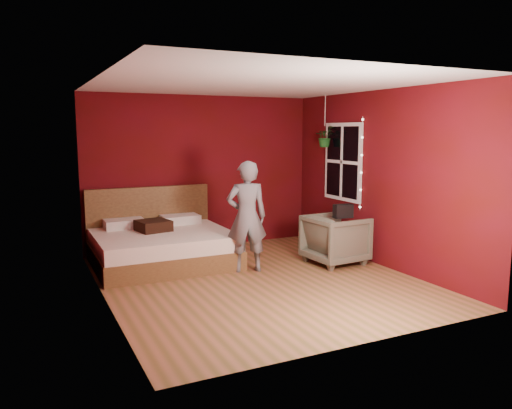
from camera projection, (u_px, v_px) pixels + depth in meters
name	position (u px, v px, depth m)	size (l,w,h in m)	color
floor	(259.00, 280.00, 6.74)	(4.50, 4.50, 0.00)	#955B3B
room_walls	(259.00, 156.00, 6.49)	(4.04, 4.54, 2.62)	#550814
window	(343.00, 162.00, 8.16)	(0.05, 0.97, 1.27)	white
fairy_lights	(361.00, 164.00, 7.69)	(0.04, 0.04, 1.45)	silver
bed	(161.00, 245.00, 7.57)	(2.00, 1.70, 1.10)	brown
person	(247.00, 217.00, 7.09)	(0.58, 0.38, 1.59)	slate
armchair	(336.00, 239.00, 7.57)	(0.80, 0.82, 0.75)	#696853
handbag	(343.00, 211.00, 7.27)	(0.27, 0.14, 0.20)	black
throw_pillow	(153.00, 226.00, 7.55)	(0.45, 0.45, 0.16)	black
hanging_plant	(325.00, 137.00, 8.33)	(0.40, 0.38, 0.87)	silver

